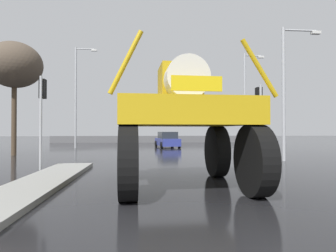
# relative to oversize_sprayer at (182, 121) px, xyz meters

# --- Properties ---
(ground_plane) EXTENTS (120.00, 120.00, 0.00)m
(ground_plane) POSITION_rel_oversize_sprayer_xyz_m (-0.41, 11.76, -1.98)
(ground_plane) COLOR black
(median_island) EXTENTS (1.57, 10.84, 0.15)m
(median_island) POSITION_rel_oversize_sprayer_xyz_m (-4.31, -0.35, -1.91)
(median_island) COLOR gray
(median_island) RESTS_ON ground
(oversize_sprayer) EXTENTS (4.23, 5.21, 4.06)m
(oversize_sprayer) POSITION_rel_oversize_sprayer_xyz_m (0.00, 0.00, 0.00)
(oversize_sprayer) COLOR black
(oversize_sprayer) RESTS_ON ground
(sedan_ahead) EXTENTS (2.34, 4.30, 1.52)m
(sedan_ahead) POSITION_rel_oversize_sprayer_xyz_m (1.16, 19.20, -1.27)
(sedan_ahead) COLOR navy
(sedan_ahead) RESTS_ON ground
(traffic_signal_near_left) EXTENTS (0.24, 0.54, 3.99)m
(traffic_signal_near_left) POSITION_rel_oversize_sprayer_xyz_m (-5.50, 4.08, 0.93)
(traffic_signal_near_left) COLOR #A8AAAF
(traffic_signal_near_left) RESTS_ON ground
(traffic_signal_near_right) EXTENTS (0.24, 0.54, 3.76)m
(traffic_signal_near_right) POSITION_rel_oversize_sprayer_xyz_m (4.13, 4.09, 0.76)
(traffic_signal_near_right) COLOR #A8AAAF
(traffic_signal_near_right) RESTS_ON ground
(streetlight_near_right) EXTENTS (2.22, 0.24, 7.36)m
(streetlight_near_right) POSITION_rel_oversize_sprayer_xyz_m (6.70, 6.46, 2.18)
(streetlight_near_right) COLOR #A8AAAF
(streetlight_near_right) RESTS_ON ground
(streetlight_far_left) EXTENTS (2.04, 0.24, 9.49)m
(streetlight_far_left) POSITION_rel_oversize_sprayer_xyz_m (-7.38, 18.80, 3.24)
(streetlight_far_left) COLOR #A8AAAF
(streetlight_far_left) RESTS_ON ground
(streetlight_far_right) EXTENTS (1.74, 0.24, 8.11)m
(streetlight_far_right) POSITION_rel_oversize_sprayer_xyz_m (7.42, 14.67, 2.51)
(streetlight_far_right) COLOR #A8AAAF
(streetlight_far_right) RESTS_ON ground
(bare_tree_left) EXTENTS (3.62, 3.62, 7.62)m
(bare_tree_left) POSITION_rel_oversize_sprayer_xyz_m (-9.83, 11.37, 4.05)
(bare_tree_left) COLOR #473828
(bare_tree_left) RESTS_ON ground
(roadside_barrier) EXTENTS (26.06, 0.24, 0.90)m
(roadside_barrier) POSITION_rel_oversize_sprayer_xyz_m (-0.41, 30.14, -1.53)
(roadside_barrier) COLOR #59595B
(roadside_barrier) RESTS_ON ground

